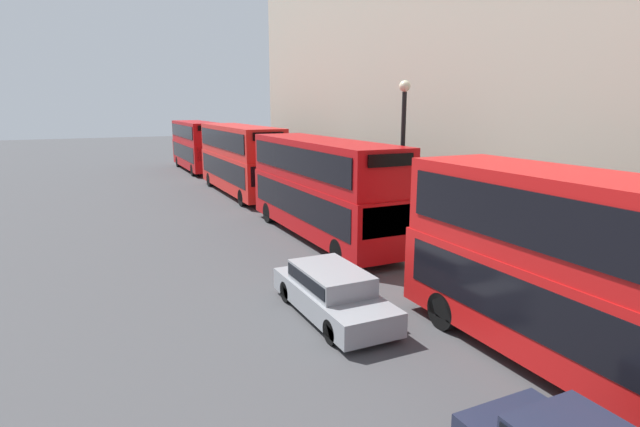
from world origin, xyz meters
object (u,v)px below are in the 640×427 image
at_px(bus_trailing, 197,144).
at_px(car_hatchback, 332,291).
at_px(bus_second_in_queue, 322,185).
at_px(bus_third_in_queue, 240,157).
at_px(bus_leading, 630,284).

height_order(bus_trailing, car_hatchback, bus_trailing).
height_order(bus_second_in_queue, bus_trailing, bus_trailing).
bearing_deg(bus_third_in_queue, bus_second_in_queue, -90.00).
bearing_deg(bus_leading, bus_second_in_queue, 90.00).
distance_m(bus_leading, car_hatchback, 7.16).
bearing_deg(bus_trailing, bus_leading, -90.00).
xyz_separation_m(bus_third_in_queue, bus_trailing, (-0.00, 13.54, -0.07)).
height_order(bus_second_in_queue, car_hatchback, bus_second_in_queue).
distance_m(bus_trailing, car_hatchback, 33.91).
distance_m(bus_leading, bus_trailing, 39.77).
relative_size(bus_leading, bus_third_in_queue, 1.00).
xyz_separation_m(bus_second_in_queue, bus_trailing, (-0.00, 25.96, 0.01)).
bearing_deg(bus_leading, bus_trailing, 90.00).
distance_m(bus_leading, bus_second_in_queue, 13.81).
height_order(bus_leading, bus_trailing, bus_leading).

